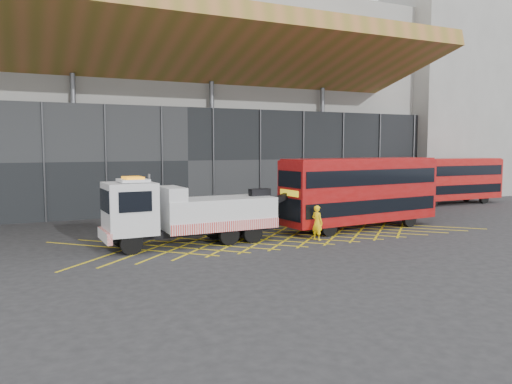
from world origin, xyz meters
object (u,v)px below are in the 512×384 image
bus_second (452,179)px  worker (317,223)px  bus_towed (361,190)px  recovery_truck (186,212)px

bus_second → worker: bus_second is taller
bus_towed → recovery_truck: bearing=176.4°
bus_towed → worker: 5.12m
bus_second → worker: size_ratio=5.22×
bus_towed → bus_second: (15.50, 7.36, -0.19)m
bus_towed → bus_second: size_ratio=1.10×
recovery_truck → bus_towed: bus_towed is taller
bus_second → bus_towed: bearing=-153.9°
recovery_truck → worker: bearing=-15.9°
recovery_truck → worker: 7.08m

